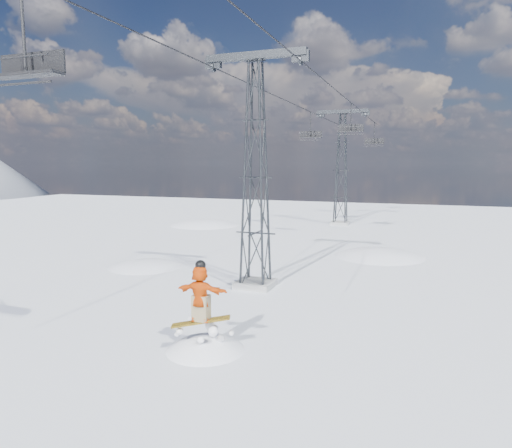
% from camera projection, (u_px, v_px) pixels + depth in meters
% --- Properties ---
extents(ground, '(120.00, 120.00, 0.00)m').
position_uv_depth(ground, '(155.00, 342.00, 15.86)').
color(ground, white).
rests_on(ground, ground).
extents(snow_terrain, '(39.00, 37.00, 22.00)m').
position_uv_depth(snow_terrain, '(248.00, 351.00, 38.52)').
color(snow_terrain, white).
rests_on(snow_terrain, ground).
extents(lift_tower_near, '(5.20, 1.80, 11.43)m').
position_uv_depth(lift_tower_near, '(256.00, 178.00, 22.31)').
color(lift_tower_near, '#999999').
rests_on(lift_tower_near, ground).
extents(lift_tower_far, '(5.20, 1.80, 11.43)m').
position_uv_depth(lift_tower_far, '(341.00, 171.00, 45.59)').
color(lift_tower_far, '#999999').
rests_on(lift_tower_far, ground).
extents(haul_cables, '(4.46, 51.00, 0.06)m').
position_uv_depth(haul_cables, '(311.00, 97.00, 32.31)').
color(haul_cables, black).
rests_on(haul_cables, ground).
extents(snowboarder_jump, '(4.40, 4.40, 7.06)m').
position_uv_depth(snowboarder_jump, '(206.00, 395.00, 15.44)').
color(snowboarder_jump, white).
rests_on(snowboarder_jump, ground).
extents(lift_chair_near, '(2.15, 0.62, 2.66)m').
position_uv_depth(lift_chair_near, '(28.00, 66.00, 11.98)').
color(lift_chair_near, black).
rests_on(lift_chair_near, ground).
extents(lift_chair_mid, '(1.98, 0.57, 2.46)m').
position_uv_depth(lift_chair_mid, '(351.00, 129.00, 35.78)').
color(lift_chair_mid, black).
rests_on(lift_chair_mid, ground).
extents(lift_chair_far, '(2.09, 0.60, 2.59)m').
position_uv_depth(lift_chair_far, '(310.00, 135.00, 41.93)').
color(lift_chair_far, black).
rests_on(lift_chair_far, ground).
extents(lift_chair_extra, '(2.19, 0.63, 2.72)m').
position_uv_depth(lift_chair_extra, '(374.00, 142.00, 52.87)').
color(lift_chair_extra, black).
rests_on(lift_chair_extra, ground).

